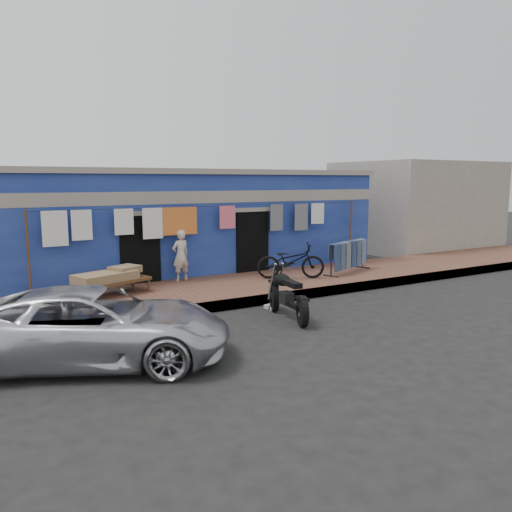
{
  "coord_description": "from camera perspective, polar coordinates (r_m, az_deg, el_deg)",
  "views": [
    {
      "loc": [
        -6.17,
        -8.7,
        3.02
      ],
      "look_at": [
        0.0,
        2.0,
        1.15
      ],
      "focal_mm": 35.0,
      "sensor_mm": 36.0,
      "label": 1
    }
  ],
  "objects": [
    {
      "name": "bicycle",
      "position": [
        14.22,
        3.99,
        -0.12
      ],
      "size": [
        2.0,
        1.47,
        1.23
      ],
      "primitive_type": "imported",
      "rotation": [
        0.0,
        0.0,
        1.09
      ],
      "color": "black",
      "rests_on": "sidewalk"
    },
    {
      "name": "litter_a",
      "position": [
        11.98,
        1.45,
        -5.78
      ],
      "size": [
        0.22,
        0.19,
        0.09
      ],
      "primitive_type": "cube",
      "rotation": [
        0.0,
        0.0,
        0.24
      ],
      "color": "silver",
      "rests_on": "ground"
    },
    {
      "name": "clothesline",
      "position": [
        14.12,
        -6.87,
        3.68
      ],
      "size": [
        10.06,
        0.06,
        2.1
      ],
      "color": "brown",
      "rests_on": "sidewalk"
    },
    {
      "name": "sidewalk",
      "position": [
        13.54,
        -2.12,
        -3.74
      ],
      "size": [
        28.0,
        3.0,
        0.25
      ],
      "primitive_type": "cube",
      "color": "brown",
      "rests_on": "ground"
    },
    {
      "name": "motorcycle",
      "position": [
        11.03,
        3.64,
        -4.29
      ],
      "size": [
        1.01,
        1.88,
        1.12
      ],
      "primitive_type": null,
      "rotation": [
        0.0,
        0.0,
        -0.12
      ],
      "color": "black",
      "rests_on": "ground"
    },
    {
      "name": "car",
      "position": [
        8.8,
        -18.13,
        -7.45
      ],
      "size": [
        5.08,
        3.86,
        1.3
      ],
      "primitive_type": "imported",
      "rotation": [
        0.0,
        0.0,
        1.14
      ],
      "color": "silver",
      "rests_on": "ground"
    },
    {
      "name": "building",
      "position": [
        16.9,
        -8.5,
        3.99
      ],
      "size": [
        12.2,
        5.2,
        3.36
      ],
      "color": "navy",
      "rests_on": "ground"
    },
    {
      "name": "ground",
      "position": [
        11.08,
        5.21,
        -7.24
      ],
      "size": [
        80.0,
        80.0,
        0.0
      ],
      "primitive_type": "plane",
      "color": "black",
      "rests_on": "ground"
    },
    {
      "name": "neighbor_right",
      "position": [
        23.29,
        17.66,
        5.46
      ],
      "size": [
        6.0,
        5.0,
        3.8
      ],
      "primitive_type": "cube",
      "color": "#9E9384",
      "rests_on": "ground"
    },
    {
      "name": "litter_c",
      "position": [
        11.78,
        1.97,
        -6.07
      ],
      "size": [
        0.21,
        0.22,
        0.07
      ],
      "primitive_type": "cube",
      "rotation": [
        0.0,
        0.0,
        1.1
      ],
      "color": "silver",
      "rests_on": "ground"
    },
    {
      "name": "litter_b",
      "position": [
        12.47,
        5.11,
        -5.22
      ],
      "size": [
        0.22,
        0.22,
        0.09
      ],
      "primitive_type": "cube",
      "rotation": [
        0.0,
        0.0,
        0.69
      ],
      "color": "silver",
      "rests_on": "ground"
    },
    {
      "name": "curb",
      "position": [
        12.3,
        1.05,
        -5.0
      ],
      "size": [
        28.0,
        0.1,
        0.25
      ],
      "primitive_type": "cube",
      "color": "gray",
      "rests_on": "ground"
    },
    {
      "name": "charpoy",
      "position": [
        12.7,
        -16.04,
        -2.88
      ],
      "size": [
        2.42,
        2.06,
        0.63
      ],
      "primitive_type": null,
      "rotation": [
        0.0,
        0.0,
        0.34
      ],
      "color": "brown",
      "rests_on": "sidewalk"
    },
    {
      "name": "jeans_rack",
      "position": [
        15.43,
        10.46,
        -0.04
      ],
      "size": [
        2.29,
        1.71,
        0.97
      ],
      "primitive_type": null,
      "rotation": [
        0.0,
        0.0,
        0.35
      ],
      "color": "black",
      "rests_on": "sidewalk"
    },
    {
      "name": "seated_person",
      "position": [
        13.99,
        -8.61,
        0.05
      ],
      "size": [
        0.57,
        0.44,
        1.42
      ],
      "primitive_type": "imported",
      "rotation": [
        0.0,
        0.0,
        3.36
      ],
      "color": "beige",
      "rests_on": "sidewalk"
    }
  ]
}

